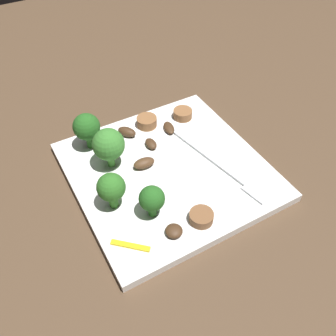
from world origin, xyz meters
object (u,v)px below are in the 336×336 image
sausage_slice_1 (147,122)px  mushroom_2 (174,231)px  broccoli_floret_0 (109,145)px  sausage_slice_2 (201,217)px  sausage_slice_0 (183,114)px  broccoli_floret_1 (152,199)px  mushroom_5 (169,128)px  broccoli_floret_2 (87,127)px  mushroom_0 (144,163)px  plate (168,171)px  pepper_strip_0 (130,246)px  mushroom_3 (151,144)px  fork (222,167)px  broccoli_floret_3 (111,188)px  mushroom_1 (127,132)px

sausage_slice_1 → mushroom_2: size_ratio=1.48×
broccoli_floret_0 → sausage_slice_2: 0.15m
sausage_slice_0 → sausage_slice_1: bearing=-99.7°
broccoli_floret_1 → mushroom_5: broccoli_floret_1 is taller
broccoli_floret_2 → mushroom_0: size_ratio=1.84×
plate → pepper_strip_0: size_ratio=5.50×
plate → mushroom_5: mushroom_5 is taller
broccoli_floret_1 → pepper_strip_0: bearing=-56.8°
mushroom_0 → mushroom_3: mushroom_0 is taller
broccoli_floret_0 → broccoli_floret_1: size_ratio=1.33×
fork → sausage_slice_1: (-0.13, -0.05, 0.01)m
broccoli_floret_2 → mushroom_0: 0.09m
mushroom_5 → pepper_strip_0: (0.15, -0.14, -0.00)m
broccoli_floret_0 → mushroom_5: bearing=103.7°
plate → mushroom_5: (-0.07, 0.04, 0.01)m
broccoli_floret_2 → mushroom_3: size_ratio=2.39×
broccoli_floret_0 → broccoli_floret_3: size_ratio=1.16×
plate → mushroom_2: bearing=-25.7°
mushroom_0 → mushroom_5: mushroom_0 is taller
mushroom_5 → broccoli_floret_3: bearing=-55.0°
mushroom_0 → broccoli_floret_3: bearing=-56.9°
sausage_slice_2 → mushroom_2: 0.04m
broccoli_floret_2 → pepper_strip_0: 0.18m
broccoli_floret_1 → mushroom_2: broccoli_floret_1 is taller
broccoli_floret_1 → mushroom_1: 0.15m
broccoli_floret_3 → sausage_slice_1: bearing=137.8°
sausage_slice_1 → mushroom_5: bearing=43.2°
mushroom_5 → fork: bearing=12.4°
broccoli_floret_3 → mushroom_2: bearing=31.2°
fork → mushroom_1: bearing=-157.8°
sausage_slice_0 → sausage_slice_2: bearing=-24.7°
broccoli_floret_0 → mushroom_1: size_ratio=2.07×
plate → mushroom_5: size_ratio=8.76×
broccoli_floret_0 → sausage_slice_2: size_ratio=2.04×
mushroom_0 → mushroom_5: size_ratio=1.05×
fork → mushroom_0: bearing=-132.7°
mushroom_1 → fork: bearing=33.5°
sausage_slice_0 → pepper_strip_0: (0.17, -0.17, -0.00)m
sausage_slice_1 → mushroom_3: (0.04, -0.02, -0.00)m
broccoli_floret_1 → broccoli_floret_3: broccoli_floret_3 is taller
plate → fork: (0.04, 0.06, 0.01)m
mushroom_3 → broccoli_floret_1: bearing=-26.9°
sausage_slice_1 → mushroom_5: size_ratio=1.06×
sausage_slice_1 → mushroom_3: size_ratio=1.31×
pepper_strip_0 → sausage_slice_2: bearing=84.4°
broccoli_floret_2 → pepper_strip_0: (0.18, -0.02, -0.03)m
sausage_slice_2 → plate: bearing=175.2°
plate → mushroom_1: 0.09m
broccoli_floret_1 → sausage_slice_0: broccoli_floret_1 is taller
mushroom_0 → mushroom_2: 0.11m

